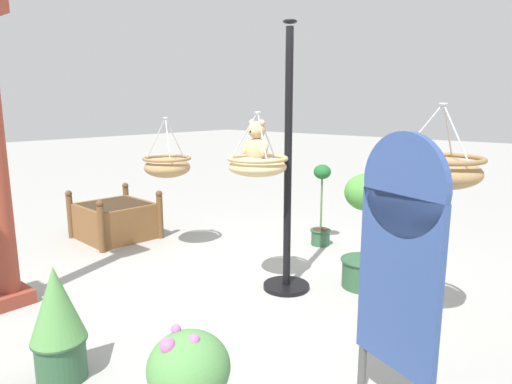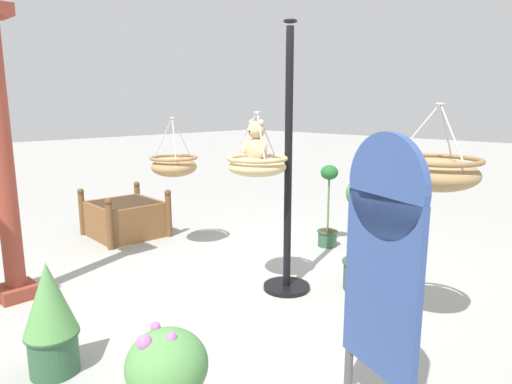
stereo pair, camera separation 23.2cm
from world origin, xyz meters
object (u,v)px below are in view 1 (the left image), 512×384
object	(u,v)px
hanging_basket_with_teddy	(258,165)
wooden_planter_box	(115,219)
display_pole_central	(287,211)
display_sign_board	(399,255)
potted_plant_fern_front	(58,323)
teddy_bear	(256,146)
hanging_basket_left_high	(438,171)
potted_plant_bushy_green	(365,230)
hanging_basket_right_low	(167,166)
potted_plant_flowering_red	(321,212)

from	to	relation	value
hanging_basket_with_teddy	wooden_planter_box	distance (m)	2.72
display_pole_central	display_sign_board	size ratio (longest dim) A/B	1.53
wooden_planter_box	potted_plant_fern_front	size ratio (longest dim) A/B	1.30
wooden_planter_box	potted_plant_fern_front	xyz separation A→B (m)	(-2.49, 1.95, 0.13)
teddy_bear	hanging_basket_left_high	xyz separation A→B (m)	(-1.49, -0.27, -0.11)
teddy_bear	potted_plant_bushy_green	distance (m)	1.32
teddy_bear	hanging_basket_right_low	xyz separation A→B (m)	(1.57, -0.24, -0.34)
display_pole_central	potted_plant_bushy_green	world-z (taller)	display_pole_central
potted_plant_bushy_green	hanging_basket_with_teddy	bearing A→B (deg)	47.94
hanging_basket_with_teddy	potted_plant_flowering_red	xyz separation A→B (m)	(0.34, -1.61, -0.78)
hanging_basket_with_teddy	display_sign_board	world-z (taller)	hanging_basket_with_teddy
hanging_basket_left_high	potted_plant_bushy_green	size ratio (longest dim) A/B	0.56
display_pole_central	hanging_basket_with_teddy	size ratio (longest dim) A/B	4.29
display_sign_board	wooden_planter_box	bearing A→B (deg)	-11.85
wooden_planter_box	hanging_basket_with_teddy	bearing A→B (deg)	177.75
display_pole_central	wooden_planter_box	distance (m)	2.75
hanging_basket_right_low	display_sign_board	xyz separation A→B (m)	(-3.23, 1.00, -0.09)
hanging_basket_right_low	wooden_planter_box	bearing A→B (deg)	6.82
display_pole_central	potted_plant_flowering_red	size ratio (longest dim) A/B	2.40
hanging_basket_left_high	potted_plant_flowering_red	bearing A→B (deg)	-36.65
display_pole_central	potted_plant_flowering_red	distance (m)	1.49
potted_plant_fern_front	potted_plant_flowering_red	distance (m)	3.47
display_pole_central	hanging_basket_right_low	world-z (taller)	display_pole_central
hanging_basket_with_teddy	wooden_planter_box	world-z (taller)	hanging_basket_with_teddy
wooden_planter_box	potted_plant_bushy_green	size ratio (longest dim) A/B	0.89
potted_plant_fern_front	potted_plant_flowering_red	xyz separation A→B (m)	(0.28, -3.46, 0.03)
potted_plant_flowering_red	potted_plant_bushy_green	distance (m)	1.34
hanging_basket_right_low	hanging_basket_left_high	bearing A→B (deg)	-179.40
hanging_basket_left_high	potted_plant_flowering_red	xyz separation A→B (m)	(1.83, -1.36, -0.85)
potted_plant_fern_front	teddy_bear	bearing A→B (deg)	-92.02
wooden_planter_box	potted_plant_fern_front	bearing A→B (deg)	141.98
display_pole_central	teddy_bear	xyz separation A→B (m)	(0.15, 0.27, 0.62)
display_pole_central	display_sign_board	xyz separation A→B (m)	(-1.52, 1.03, 0.19)
teddy_bear	wooden_planter_box	distance (m)	2.79
teddy_bear	potted_plant_flowering_red	xyz separation A→B (m)	(0.34, -1.63, -0.96)
hanging_basket_right_low	potted_plant_flowering_red	distance (m)	1.95
potted_plant_flowering_red	display_sign_board	world-z (taller)	display_sign_board
hanging_basket_with_teddy	teddy_bear	world-z (taller)	hanging_basket_with_teddy
display_sign_board	potted_plant_fern_front	bearing A→B (deg)	31.52
wooden_planter_box	potted_plant_flowering_red	distance (m)	2.68
wooden_planter_box	hanging_basket_left_high	bearing A→B (deg)	-177.88
potted_plant_flowering_red	display_pole_central	bearing A→B (deg)	109.94
teddy_bear	potted_plant_bushy_green	bearing A→B (deg)	-131.28
hanging_basket_left_high	wooden_planter_box	distance (m)	4.17
display_pole_central	hanging_basket_with_teddy	distance (m)	0.53
display_pole_central	wooden_planter_box	bearing A→B (deg)	3.17
wooden_planter_box	hanging_basket_right_low	bearing A→B (deg)	-173.18
hanging_basket_left_high	hanging_basket_right_low	world-z (taller)	hanging_basket_left_high
hanging_basket_left_high	display_sign_board	distance (m)	1.10
hanging_basket_with_teddy	hanging_basket_left_high	size ratio (longest dim) A/B	0.92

